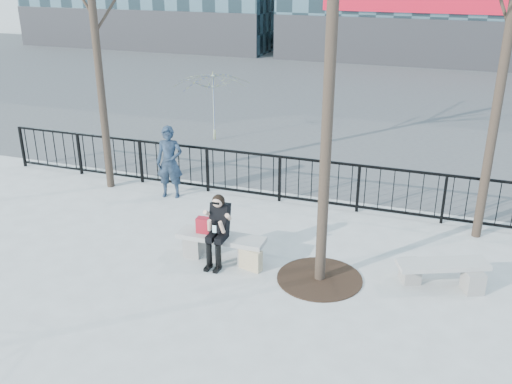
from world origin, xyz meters
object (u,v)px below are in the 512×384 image
(bench_main, at_px, (221,245))
(bench_second, at_px, (442,271))
(standing_man, at_px, (170,162))
(seated_woman, at_px, (217,230))

(bench_main, xyz_separation_m, bench_second, (3.91, 0.38, -0.02))
(bench_main, height_order, standing_man, standing_man)
(bench_second, height_order, standing_man, standing_man)
(bench_main, bearing_deg, bench_second, 5.55)
(seated_woman, xyz_separation_m, standing_man, (-2.29, 2.58, 0.18))
(bench_main, height_order, seated_woman, seated_woman)
(bench_second, xyz_separation_m, seated_woman, (-3.91, -0.54, 0.39))
(bench_second, height_order, seated_woman, seated_woman)
(seated_woman, relative_size, standing_man, 0.79)
(bench_second, bearing_deg, seated_woman, 164.39)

